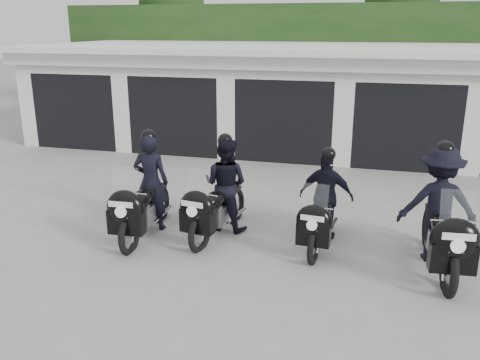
% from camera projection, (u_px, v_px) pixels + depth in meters
% --- Properties ---
extents(ground, '(80.00, 80.00, 0.00)m').
position_uv_depth(ground, '(224.00, 244.00, 8.61)').
color(ground, '#989793').
rests_on(ground, ground).
extents(garage_block, '(16.40, 6.80, 2.96)m').
position_uv_depth(garage_block, '(298.00, 97.00, 15.64)').
color(garage_block, white).
rests_on(garage_block, ground).
extents(background_vegetation, '(20.00, 3.90, 5.80)m').
position_uv_depth(background_vegetation, '(328.00, 46.00, 19.64)').
color(background_vegetation, '#193613').
rests_on(background_vegetation, ground).
extents(police_bike_a, '(0.71, 2.17, 1.89)m').
position_uv_depth(police_bike_a, '(145.00, 194.00, 8.78)').
color(police_bike_a, black).
rests_on(police_bike_a, ground).
extents(police_bike_b, '(0.95, 2.08, 1.82)m').
position_uv_depth(police_bike_b, '(221.00, 191.00, 8.87)').
color(police_bike_b, black).
rests_on(police_bike_b, ground).
extents(police_bike_c, '(0.96, 1.93, 1.68)m').
position_uv_depth(police_bike_c, '(324.00, 203.00, 8.44)').
color(police_bike_c, black).
rests_on(police_bike_c, ground).
extents(police_bike_d, '(1.23, 2.27, 1.98)m').
position_uv_depth(police_bike_d, '(440.00, 213.00, 7.64)').
color(police_bike_d, black).
rests_on(police_bike_d, ground).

